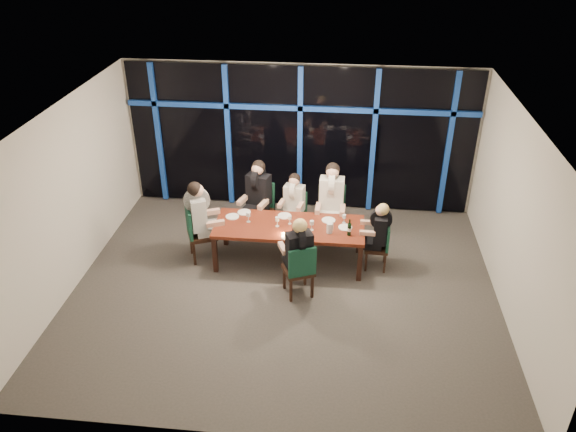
{
  "coord_description": "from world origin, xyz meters",
  "views": [
    {
      "loc": [
        0.86,
        -7.54,
        5.71
      ],
      "look_at": [
        0.0,
        0.6,
        1.05
      ],
      "focal_mm": 35.0,
      "sensor_mm": 36.0,
      "label": 1
    }
  ],
  "objects": [
    {
      "name": "diner_end_left",
      "position": [
        -1.56,
        0.77,
        0.99
      ],
      "size": [
        0.71,
        0.65,
        1.01
      ],
      "rotation": [
        0.0,
        0.0,
        1.97
      ],
      "color": "black",
      "rests_on": "ground"
    },
    {
      "name": "plate_far_left",
      "position": [
        -0.86,
        1.16,
        0.76
      ],
      "size": [
        0.24,
        0.24,
        0.01
      ],
      "primitive_type": "cylinder",
      "color": "white",
      "rests_on": "dining_table"
    },
    {
      "name": "plate_far_right",
      "position": [
        0.67,
        1.04,
        0.76
      ],
      "size": [
        0.24,
        0.24,
        0.01
      ],
      "primitive_type": "cylinder",
      "color": "white",
      "rests_on": "dining_table"
    },
    {
      "name": "chair_far_right",
      "position": [
        0.7,
        1.69,
        0.6
      ],
      "size": [
        0.52,
        0.52,
        1.08
      ],
      "rotation": [
        0.0,
        0.0,
        -0.04
      ],
      "color": "black",
      "rests_on": "ground"
    },
    {
      "name": "wine_glass_e",
      "position": [
        0.94,
        0.99,
        0.87
      ],
      "size": [
        0.06,
        0.06,
        0.16
      ],
      "color": "white",
      "rests_on": "dining_table"
    },
    {
      "name": "wine_glass_b",
      "position": [
        0.01,
        0.85,
        0.87
      ],
      "size": [
        0.06,
        0.06,
        0.16
      ],
      "color": "white",
      "rests_on": "dining_table"
    },
    {
      "name": "room",
      "position": [
        0.0,
        0.0,
        2.02
      ],
      "size": [
        7.04,
        7.0,
        3.02
      ],
      "color": "#504B46",
      "rests_on": "ground"
    },
    {
      "name": "chair_far_left",
      "position": [
        -0.66,
        1.78,
        0.58
      ],
      "size": [
        0.61,
        0.61,
        1.04
      ],
      "rotation": [
        0.0,
        0.0,
        -0.31
      ],
      "color": "black",
      "rests_on": "ground"
    },
    {
      "name": "diner_far_right",
      "position": [
        0.7,
        1.6,
        1.02
      ],
      "size": [
        0.54,
        0.68,
        1.05
      ],
      "rotation": [
        0.0,
        0.0,
        -0.04
      ],
      "color": "silver",
      "rests_on": "ground"
    },
    {
      "name": "plate_end_left",
      "position": [
        -1.04,
        0.99,
        0.76
      ],
      "size": [
        0.24,
        0.24,
        0.01
      ],
      "primitive_type": "cylinder",
      "color": "white",
      "rests_on": "dining_table"
    },
    {
      "name": "water_pitcher",
      "position": [
        0.7,
        0.63,
        0.84
      ],
      "size": [
        0.11,
        0.1,
        0.18
      ],
      "rotation": [
        0.0,
        0.0,
        0.39
      ],
      "color": "silver",
      "rests_on": "dining_table"
    },
    {
      "name": "diner_near_mid",
      "position": [
        0.24,
        -0.11,
        0.93
      ],
      "size": [
        0.61,
        0.67,
        0.95
      ],
      "rotation": [
        0.0,
        0.0,
        3.55
      ],
      "color": "black",
      "rests_on": "ground"
    },
    {
      "name": "chair_end_right",
      "position": [
        1.61,
        0.79,
        0.48
      ],
      "size": [
        0.42,
        0.42,
        0.86
      ],
      "rotation": [
        0.0,
        0.0,
        4.67
      ],
      "color": "black",
      "rests_on": "ground"
    },
    {
      "name": "plate_far_mid",
      "position": [
        -0.12,
        1.11,
        0.76
      ],
      "size": [
        0.24,
        0.24,
        0.01
      ],
      "primitive_type": "cylinder",
      "color": "white",
      "rests_on": "dining_table"
    },
    {
      "name": "wine_glass_a",
      "position": [
        -0.2,
        0.75,
        0.88
      ],
      "size": [
        0.07,
        0.07,
        0.18
      ],
      "color": "silver",
      "rests_on": "dining_table"
    },
    {
      "name": "diner_far_mid",
      "position": [
        -0.0,
        1.67,
        0.86
      ],
      "size": [
        0.49,
        0.6,
        0.87
      ],
      "rotation": [
        0.0,
        0.0,
        -0.2
      ],
      "color": "silver",
      "rests_on": "ground"
    },
    {
      "name": "wine_glass_c",
      "position": [
        0.4,
        0.68,
        0.88
      ],
      "size": [
        0.07,
        0.07,
        0.18
      ],
      "color": "silver",
      "rests_on": "dining_table"
    },
    {
      "name": "chair_end_left",
      "position": [
        -1.64,
        0.73,
        0.58
      ],
      "size": [
        0.63,
        0.63,
        1.04
      ],
      "rotation": [
        0.0,
        0.0,
        1.97
      ],
      "color": "black",
      "rests_on": "ground"
    },
    {
      "name": "tea_light",
      "position": [
        -0.07,
        0.49,
        0.76
      ],
      "size": [
        0.05,
        0.05,
        0.03
      ],
      "primitive_type": "cylinder",
      "color": "#FEA84C",
      "rests_on": "dining_table"
    },
    {
      "name": "plate_end_right",
      "position": [
        0.97,
        0.82,
        0.76
      ],
      "size": [
        0.24,
        0.24,
        0.01
      ],
      "primitive_type": "cylinder",
      "color": "white",
      "rests_on": "dining_table"
    },
    {
      "name": "window_wall",
      "position": [
        0.01,
        2.93,
        1.55
      ],
      "size": [
        6.86,
        0.43,
        2.94
      ],
      "color": "black",
      "rests_on": "ground"
    },
    {
      "name": "diner_end_right",
      "position": [
        1.53,
        0.79,
        0.83
      ],
      "size": [
        0.55,
        0.44,
        0.84
      ],
      "rotation": [
        0.0,
        0.0,
        4.67
      ],
      "color": "black",
      "rests_on": "ground"
    },
    {
      "name": "plate_near_mid",
      "position": [
        0.02,
        0.41,
        0.76
      ],
      "size": [
        0.24,
        0.24,
        0.01
      ],
      "primitive_type": "cylinder",
      "color": "white",
      "rests_on": "dining_table"
    },
    {
      "name": "wine_bottle",
      "position": [
        1.04,
        0.59,
        0.87
      ],
      "size": [
        0.07,
        0.07,
        0.3
      ],
      "rotation": [
        0.0,
        0.0,
        -0.04
      ],
      "color": "black",
      "rests_on": "dining_table"
    },
    {
      "name": "dining_table",
      "position": [
        0.0,
        0.8,
        0.68
      ],
      "size": [
        2.6,
        1.0,
        0.75
      ],
      "color": "maroon",
      "rests_on": "ground"
    },
    {
      "name": "chair_far_mid",
      "position": [
        0.01,
        1.74,
        0.5
      ],
      "size": [
        0.49,
        0.49,
        0.89
      ],
      "rotation": [
        0.0,
        0.0,
        -0.2
      ],
      "color": "black",
      "rests_on": "ground"
    },
    {
      "name": "diner_far_left",
      "position": [
        -0.68,
        1.7,
        0.99
      ],
      "size": [
        0.62,
        0.71,
        1.01
      ],
      "rotation": [
        0.0,
        0.0,
        -0.31
      ],
      "color": "black",
      "rests_on": "ground"
    },
    {
      "name": "chair_near_mid",
      "position": [
        0.27,
        -0.18,
        0.55
      ],
      "size": [
        0.6,
        0.6,
        0.98
      ],
      "rotation": [
        0.0,
        0.0,
        3.55
      ],
      "color": "black",
      "rests_on": "ground"
    },
    {
      "name": "wine_glass_d",
      "position": [
        -0.72,
        0.85,
        0.89
      ],
      "size": [
        0.07,
        0.07,
        0.19
      ],
      "color": "silver",
      "rests_on": "dining_table"
    }
  ]
}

